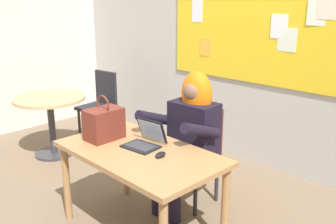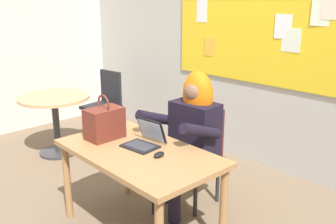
% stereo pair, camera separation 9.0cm
% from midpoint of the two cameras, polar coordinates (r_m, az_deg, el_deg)
% --- Properties ---
extents(wall_back_bulletin, '(6.19, 2.07, 2.85)m').
position_cam_midpoint_polar(wall_back_bulletin, '(4.28, 13.44, 10.67)').
color(wall_back_bulletin, '#B2B2AD').
rests_on(wall_back_bulletin, ground).
extents(desk_main, '(1.34, 0.79, 0.73)m').
position_cam_midpoint_polar(desk_main, '(3.00, -5.10, -7.42)').
color(desk_main, '#A37547').
rests_on(desk_main, ground).
extents(chair_at_desk, '(0.45, 0.45, 0.91)m').
position_cam_midpoint_polar(chair_at_desk, '(3.55, 3.67, -5.61)').
color(chair_at_desk, '#4C1E19').
rests_on(chair_at_desk, ground).
extents(person_costumed, '(0.61, 0.62, 1.26)m').
position_cam_midpoint_polar(person_costumed, '(3.37, 2.43, -2.63)').
color(person_costumed, black).
rests_on(person_costumed, ground).
extents(laptop, '(0.30, 0.30, 0.20)m').
position_cam_midpoint_polar(laptop, '(3.04, -4.32, -4.23)').
color(laptop, black).
rests_on(laptop, desk_main).
extents(computer_mouse, '(0.08, 0.11, 0.03)m').
position_cam_midpoint_polar(computer_mouse, '(2.84, -2.05, -6.41)').
color(computer_mouse, black).
rests_on(computer_mouse, desk_main).
extents(handbag, '(0.20, 0.30, 0.38)m').
position_cam_midpoint_polar(handbag, '(3.20, -10.37, -1.72)').
color(handbag, maroon).
rests_on(handbag, desk_main).
extents(side_table_round, '(0.84, 0.84, 0.73)m').
position_cam_midpoint_polar(side_table_round, '(4.77, -17.71, -0.02)').
color(side_table_round, tan).
rests_on(side_table_round, ground).
extents(chair_spare_by_window, '(0.46, 0.46, 0.90)m').
position_cam_midpoint_polar(chair_spare_by_window, '(5.25, -10.54, 1.60)').
color(chair_spare_by_window, black).
rests_on(chair_spare_by_window, ground).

